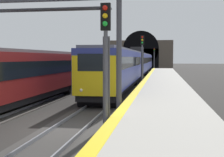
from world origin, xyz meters
The scene contains 11 objects.
ground_plane centered at (0.00, 0.00, 0.00)m, with size 320.00×320.00×0.00m, color #282623.
platform_right centered at (0.00, -4.19, 0.45)m, with size 112.00×4.31×0.91m, color #ADA89E.
platform_right_edge_strip centered at (0.00, -2.29, 0.91)m, with size 112.00×0.50×0.01m, color yellow.
track_main_line centered at (0.00, 0.00, 0.04)m, with size 160.00×2.71×0.21m.
train_main_approaching centered at (35.24, 0.00, 2.33)m, with size 60.69×2.91×4.95m.
train_adjacent_platform centered at (15.76, 5.05, 2.16)m, with size 39.24×2.88×3.77m.
railway_signal_near centered at (-1.35, -1.89, 3.24)m, with size 0.39×0.38×5.37m.
railway_signal_mid centered at (20.75, -1.89, 3.43)m, with size 0.39×0.38×5.71m.
railway_signal_far centered at (71.67, -1.89, 3.58)m, with size 0.39×0.38×5.99m.
overhead_signal_gantry centered at (2.72, 2.52, 5.08)m, with size 0.70×9.00×6.64m.
tunnel_portal centered at (83.46, 2.52, 4.36)m, with size 2.42×19.75×11.59m.
Camera 1 is at (-13.14, -4.06, 3.26)m, focal length 49.16 mm.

